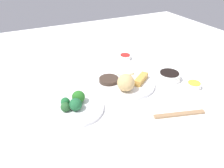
# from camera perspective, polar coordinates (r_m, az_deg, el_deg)

# --- Properties ---
(tabletop) EXTENTS (2.20, 2.20, 0.02)m
(tabletop) POSITION_cam_1_polar(r_m,az_deg,el_deg) (1.04, 3.56, -1.03)
(tabletop) COLOR white
(tabletop) RESTS_ON ground
(main_plate) EXTENTS (0.29, 0.29, 0.02)m
(main_plate) POSITION_cam_1_polar(r_m,az_deg,el_deg) (1.04, 3.35, 0.29)
(main_plate) COLOR white
(main_plate) RESTS_ON tabletop
(rice_scoop) EXTENTS (0.08, 0.08, 0.08)m
(rice_scoop) POSITION_cam_1_polar(r_m,az_deg,el_deg) (0.95, 3.63, 0.34)
(rice_scoop) COLOR tan
(rice_scoop) RESTS_ON main_plate
(spring_roll) EXTENTS (0.10, 0.09, 0.03)m
(spring_roll) POSITION_cam_1_polar(r_m,az_deg,el_deg) (1.04, 7.54, 1.28)
(spring_roll) COLOR gold
(spring_roll) RESTS_ON main_plate
(crab_rangoon_wonton) EXTENTS (0.08, 0.08, 0.01)m
(crab_rangoon_wonton) POSITION_cam_1_polar(r_m,az_deg,el_deg) (1.10, 3.20, 2.91)
(crab_rangoon_wonton) COLOR beige
(crab_rangoon_wonton) RESTS_ON main_plate
(stir_fry_heap) EXTENTS (0.09, 0.09, 0.02)m
(stir_fry_heap) POSITION_cam_1_polar(r_m,az_deg,el_deg) (1.03, -0.80, 1.09)
(stir_fry_heap) COLOR #3E2F25
(stir_fry_heap) RESTS_ON main_plate
(broccoli_plate) EXTENTS (0.22, 0.22, 0.01)m
(broccoli_plate) POSITION_cam_1_polar(r_m,az_deg,el_deg) (0.89, -9.39, -6.34)
(broccoli_plate) COLOR white
(broccoli_plate) RESTS_ON tabletop
(broccoli_floret_0) EXTENTS (0.05, 0.05, 0.05)m
(broccoli_floret_0) POSITION_cam_1_polar(r_m,az_deg,el_deg) (0.90, -8.69, -3.33)
(broccoli_floret_0) COLOR #277023
(broccoli_floret_0) RESTS_ON broccoli_plate
(broccoli_floret_1) EXTENTS (0.05, 0.05, 0.05)m
(broccoli_floret_1) POSITION_cam_1_polar(r_m,az_deg,el_deg) (0.86, -9.43, -5.25)
(broccoli_floret_1) COLOR #206236
(broccoli_floret_1) RESTS_ON broccoli_plate
(broccoli_floret_2) EXTENTS (0.04, 0.04, 0.04)m
(broccoli_floret_2) POSITION_cam_1_polar(r_m,az_deg,el_deg) (0.89, -12.02, -4.59)
(broccoli_floret_2) COLOR #1F6431
(broccoli_floret_2) RESTS_ON broccoli_plate
(broccoli_floret_3) EXTENTS (0.04, 0.04, 0.04)m
(broccoli_floret_3) POSITION_cam_1_polar(r_m,az_deg,el_deg) (0.87, -12.02, -5.86)
(broccoli_floret_3) COLOR #28592C
(broccoli_floret_3) RESTS_ON broccoli_plate
(soy_sauce_bowl) EXTENTS (0.11, 0.11, 0.03)m
(soy_sauce_bowl) POSITION_cam_1_polar(r_m,az_deg,el_deg) (1.11, 14.57, 1.94)
(soy_sauce_bowl) COLOR white
(soy_sauce_bowl) RESTS_ON tabletop
(soy_sauce_bowl_liquid) EXTENTS (0.09, 0.09, 0.00)m
(soy_sauce_bowl_liquid) POSITION_cam_1_polar(r_m,az_deg,el_deg) (1.10, 14.70, 2.82)
(soy_sauce_bowl_liquid) COLOR black
(soy_sauce_bowl_liquid) RESTS_ON soy_sauce_bowl
(sauce_ramekin_sweet_and_sour) EXTENTS (0.07, 0.07, 0.02)m
(sauce_ramekin_sweet_and_sour) POSITION_cam_1_polar(r_m,az_deg,el_deg) (1.29, 3.43, 6.99)
(sauce_ramekin_sweet_and_sour) COLOR white
(sauce_ramekin_sweet_and_sour) RESTS_ON tabletop
(sauce_ramekin_sweet_and_sour_liquid) EXTENTS (0.06, 0.06, 0.00)m
(sauce_ramekin_sweet_and_sour_liquid) POSITION_cam_1_polar(r_m,az_deg,el_deg) (1.29, 3.45, 7.55)
(sauce_ramekin_sweet_and_sour_liquid) COLOR red
(sauce_ramekin_sweet_and_sour_liquid) RESTS_ON sauce_ramekin_sweet_and_sour
(sauce_ramekin_hot_mustard) EXTENTS (0.07, 0.07, 0.02)m
(sauce_ramekin_hot_mustard) POSITION_cam_1_polar(r_m,az_deg,el_deg) (1.08, 20.45, -0.35)
(sauce_ramekin_hot_mustard) COLOR white
(sauce_ramekin_hot_mustard) RESTS_ON tabletop
(sauce_ramekin_hot_mustard_liquid) EXTENTS (0.06, 0.06, 0.00)m
(sauce_ramekin_hot_mustard_liquid) POSITION_cam_1_polar(r_m,az_deg,el_deg) (1.08, 20.58, 0.28)
(sauce_ramekin_hot_mustard_liquid) COLOR yellow
(sauce_ramekin_hot_mustard_liquid) RESTS_ON sauce_ramekin_hot_mustard
(chopsticks_pair) EXTENTS (0.20, 0.08, 0.01)m
(chopsticks_pair) POSITION_cam_1_polar(r_m,az_deg,el_deg) (0.90, 17.11, -7.50)
(chopsticks_pair) COLOR #A27B55
(chopsticks_pair) RESTS_ON tabletop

